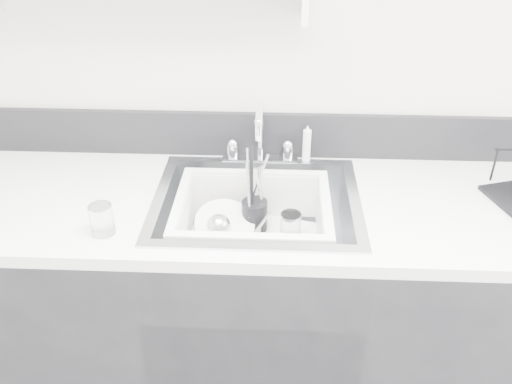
{
  "coord_description": "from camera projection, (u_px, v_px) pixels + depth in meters",
  "views": [
    {
      "loc": [
        0.06,
        -0.22,
        1.83
      ],
      "look_at": [
        0.0,
        1.14,
        0.98
      ],
      "focal_mm": 38.0,
      "sensor_mm": 36.0,
      "label": 1
    }
  ],
  "objects": [
    {
      "name": "room_shell",
      "position": [
        224.0,
        9.0,
        0.59
      ],
      "size": [
        3.5,
        3.0,
        2.6
      ],
      "color": "silver",
      "rests_on": "ground"
    },
    {
      "name": "counter_run",
      "position": [
        257.0,
        309.0,
        1.92
      ],
      "size": [
        3.2,
        0.62,
        0.92
      ],
      "color": "black",
      "rests_on": "ground"
    },
    {
      "name": "backsplash",
      "position": [
        261.0,
        135.0,
        1.89
      ],
      "size": [
        3.2,
        0.02,
        0.16
      ],
      "primitive_type": "cube",
      "color": "black",
      "rests_on": "counter_run"
    },
    {
      "name": "sink",
      "position": [
        257.0,
        224.0,
        1.73
      ],
      "size": [
        0.64,
        0.52,
        0.2
      ],
      "primitive_type": null,
      "color": "silver",
      "rests_on": "counter_run"
    },
    {
      "name": "faucet",
      "position": [
        260.0,
        147.0,
        1.86
      ],
      "size": [
        0.26,
        0.18,
        0.23
      ],
      "color": "silver",
      "rests_on": "counter_run"
    },
    {
      "name": "side_sprayer",
      "position": [
        307.0,
        144.0,
        1.85
      ],
      "size": [
        0.03,
        0.03,
        0.14
      ],
      "primitive_type": "cylinder",
      "color": "silver",
      "rests_on": "counter_run"
    },
    {
      "name": "wash_tub",
      "position": [
        253.0,
        224.0,
        1.7
      ],
      "size": [
        0.57,
        0.5,
        0.19
      ],
      "primitive_type": null,
      "rotation": [
        0.0,
        0.0,
        -0.27
      ],
      "color": "silver",
      "rests_on": "sink"
    },
    {
      "name": "plate_stack",
      "position": [
        228.0,
        230.0,
        1.76
      ],
      "size": [
        0.24,
        0.23,
        0.09
      ],
      "rotation": [
        0.0,
        0.0,
        0.1
      ],
      "color": "white",
      "rests_on": "wash_tub"
    },
    {
      "name": "utensil_cup",
      "position": [
        254.0,
        213.0,
        1.78
      ],
      "size": [
        0.08,
        0.08,
        0.28
      ],
      "rotation": [
        0.0,
        0.0,
        0.09
      ],
      "color": "black",
      "rests_on": "wash_tub"
    },
    {
      "name": "ladle",
      "position": [
        242.0,
        235.0,
        1.71
      ],
      "size": [
        0.32,
        0.18,
        0.09
      ],
      "primitive_type": null,
      "rotation": [
        0.0,
        0.0,
        -0.24
      ],
      "color": "silver",
      "rests_on": "wash_tub"
    },
    {
      "name": "tumbler_in_tub",
      "position": [
        291.0,
        226.0,
        1.74
      ],
      "size": [
        0.07,
        0.07,
        0.09
      ],
      "primitive_type": "cylinder",
      "rotation": [
        0.0,
        0.0,
        -0.13
      ],
      "color": "white",
      "rests_on": "wash_tub"
    },
    {
      "name": "tumbler_counter",
      "position": [
        102.0,
        220.0,
        1.51
      ],
      "size": [
        0.07,
        0.07,
        0.09
      ],
      "primitive_type": "cylinder",
      "rotation": [
        0.0,
        0.0,
        0.08
      ],
      "color": "white",
      "rests_on": "counter_run"
    },
    {
      "name": "bowl_small",
      "position": [
        277.0,
        248.0,
        1.69
      ],
      "size": [
        0.15,
        0.15,
        0.04
      ],
      "primitive_type": "imported",
      "rotation": [
        0.0,
        0.0,
        0.31
      ],
      "color": "white",
      "rests_on": "wash_tub"
    }
  ]
}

